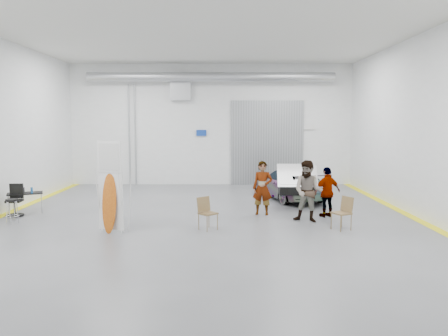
{
  "coord_description": "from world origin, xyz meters",
  "views": [
    {
      "loc": [
        0.58,
        -13.88,
        3.13
      ],
      "look_at": [
        0.62,
        1.62,
        1.5
      ],
      "focal_mm": 35.0,
      "sensor_mm": 36.0,
      "label": 1
    }
  ],
  "objects_px": {
    "person_b": "(308,191)",
    "surfboard_display": "(112,194)",
    "folding_chair_far": "(341,220)",
    "shop_stool": "(12,211)",
    "person_a": "(263,188)",
    "office_chair": "(15,202)",
    "folding_chair_near": "(208,220)",
    "person_c": "(327,192)",
    "sedan_car": "(289,183)",
    "work_table": "(23,193)"
  },
  "relations": [
    {
      "from": "person_b",
      "to": "surfboard_display",
      "type": "bearing_deg",
      "value": -143.24
    },
    {
      "from": "folding_chair_far",
      "to": "shop_stool",
      "type": "bearing_deg",
      "value": -122.17
    },
    {
      "from": "person_a",
      "to": "office_chair",
      "type": "relative_size",
      "value": 1.74
    },
    {
      "from": "person_a",
      "to": "folding_chair_near",
      "type": "height_order",
      "value": "person_a"
    },
    {
      "from": "shop_stool",
      "to": "office_chair",
      "type": "height_order",
      "value": "office_chair"
    },
    {
      "from": "person_c",
      "to": "surfboard_display",
      "type": "xyz_separation_m",
      "value": [
        -6.56,
        -2.15,
        0.29
      ]
    },
    {
      "from": "person_b",
      "to": "sedan_car",
      "type": "bearing_deg",
      "value": 112.42
    },
    {
      "from": "person_a",
      "to": "office_chair",
      "type": "height_order",
      "value": "person_a"
    },
    {
      "from": "person_a",
      "to": "surfboard_display",
      "type": "relative_size",
      "value": 0.66
    },
    {
      "from": "sedan_car",
      "to": "work_table",
      "type": "bearing_deg",
      "value": 1.17
    },
    {
      "from": "sedan_car",
      "to": "person_a",
      "type": "relative_size",
      "value": 2.36
    },
    {
      "from": "person_b",
      "to": "folding_chair_far",
      "type": "xyz_separation_m",
      "value": [
        0.77,
        -1.05,
        -0.67
      ]
    },
    {
      "from": "sedan_car",
      "to": "folding_chair_near",
      "type": "relative_size",
      "value": 4.55
    },
    {
      "from": "person_b",
      "to": "folding_chair_far",
      "type": "bearing_deg",
      "value": -30.98
    },
    {
      "from": "folding_chair_far",
      "to": "work_table",
      "type": "relative_size",
      "value": 0.77
    },
    {
      "from": "person_a",
      "to": "shop_stool",
      "type": "bearing_deg",
      "value": -158.21
    },
    {
      "from": "folding_chair_far",
      "to": "surfboard_display",
      "type": "bearing_deg",
      "value": -114.15
    },
    {
      "from": "sedan_car",
      "to": "shop_stool",
      "type": "distance_m",
      "value": 10.27
    },
    {
      "from": "person_a",
      "to": "person_c",
      "type": "distance_m",
      "value": 2.14
    },
    {
      "from": "sedan_car",
      "to": "work_table",
      "type": "relative_size",
      "value": 3.44
    },
    {
      "from": "folding_chair_far",
      "to": "office_chair",
      "type": "distance_m",
      "value": 10.58
    },
    {
      "from": "surfboard_display",
      "to": "folding_chair_near",
      "type": "bearing_deg",
      "value": 27.93
    },
    {
      "from": "folding_chair_far",
      "to": "folding_chair_near",
      "type": "bearing_deg",
      "value": -117.9
    },
    {
      "from": "surfboard_display",
      "to": "folding_chair_far",
      "type": "bearing_deg",
      "value": 22.54
    },
    {
      "from": "office_chair",
      "to": "person_b",
      "type": "bearing_deg",
      "value": -10.05
    },
    {
      "from": "person_a",
      "to": "person_b",
      "type": "relative_size",
      "value": 0.94
    },
    {
      "from": "shop_stool",
      "to": "office_chair",
      "type": "relative_size",
      "value": 0.73
    },
    {
      "from": "work_table",
      "to": "person_c",
      "type": "bearing_deg",
      "value": -3.35
    },
    {
      "from": "work_table",
      "to": "office_chair",
      "type": "bearing_deg",
      "value": -100.07
    },
    {
      "from": "shop_stool",
      "to": "work_table",
      "type": "height_order",
      "value": "work_table"
    },
    {
      "from": "folding_chair_near",
      "to": "office_chair",
      "type": "height_order",
      "value": "office_chair"
    },
    {
      "from": "sedan_car",
      "to": "person_b",
      "type": "distance_m",
      "value": 4.26
    },
    {
      "from": "office_chair",
      "to": "sedan_car",
      "type": "bearing_deg",
      "value": 14.37
    },
    {
      "from": "person_b",
      "to": "surfboard_display",
      "type": "relative_size",
      "value": 0.7
    },
    {
      "from": "surfboard_display",
      "to": "work_table",
      "type": "distance_m",
      "value": 4.68
    },
    {
      "from": "person_c",
      "to": "folding_chair_near",
      "type": "bearing_deg",
      "value": 1.97
    },
    {
      "from": "person_b",
      "to": "office_chair",
      "type": "relative_size",
      "value": 1.85
    },
    {
      "from": "person_b",
      "to": "person_a",
      "type": "bearing_deg",
      "value": 164.27
    },
    {
      "from": "person_a",
      "to": "work_table",
      "type": "distance_m",
      "value": 8.22
    },
    {
      "from": "folding_chair_near",
      "to": "folding_chair_far",
      "type": "relative_size",
      "value": 0.98
    },
    {
      "from": "person_a",
      "to": "person_b",
      "type": "distance_m",
      "value": 1.71
    },
    {
      "from": "person_c",
      "to": "surfboard_display",
      "type": "bearing_deg",
      "value": -3.93
    },
    {
      "from": "surfboard_display",
      "to": "folding_chair_near",
      "type": "relative_size",
      "value": 2.92
    },
    {
      "from": "person_a",
      "to": "work_table",
      "type": "relative_size",
      "value": 1.46
    },
    {
      "from": "person_b",
      "to": "work_table",
      "type": "height_order",
      "value": "person_b"
    },
    {
      "from": "person_c",
      "to": "person_b",
      "type": "bearing_deg",
      "value": 20.5
    },
    {
      "from": "surfboard_display",
      "to": "shop_stool",
      "type": "distance_m",
      "value": 3.69
    },
    {
      "from": "shop_stool",
      "to": "folding_chair_near",
      "type": "bearing_deg",
      "value": -7.29
    },
    {
      "from": "surfboard_display",
      "to": "person_c",
      "type": "bearing_deg",
      "value": 37.25
    },
    {
      "from": "person_b",
      "to": "shop_stool",
      "type": "height_order",
      "value": "person_b"
    }
  ]
}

